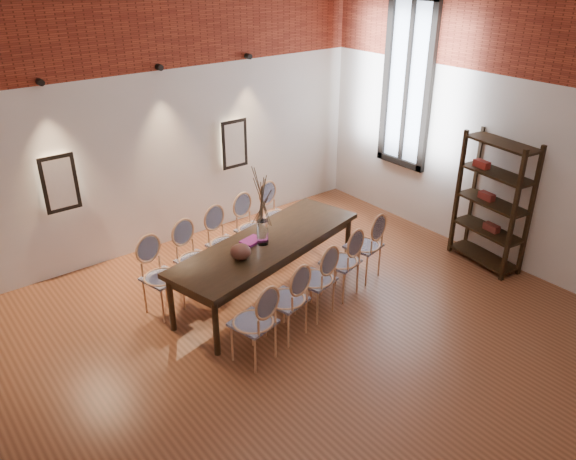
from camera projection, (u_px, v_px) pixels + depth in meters
floor at (315, 366)px, 5.89m from camera, size 7.00×7.00×0.02m
wall_back at (145, 110)px, 7.50m from camera, size 7.00×0.10×4.00m
wall_right at (535, 122)px, 6.96m from camera, size 0.10×7.00×4.00m
brick_band_back at (136, 10)px, 6.90m from camera, size 7.00×0.02×1.50m
brick_band_right at (553, 15)px, 6.37m from camera, size 0.02×7.00×1.50m
niche_left at (59, 183)px, 7.02m from camera, size 0.36×0.06×0.66m
niche_right at (233, 144)px, 8.46m from camera, size 0.36×0.06×0.66m
spot_fixture_left at (40, 82)px, 6.45m from camera, size 0.08×0.10×0.08m
spot_fixture_mid at (159, 67)px, 7.28m from camera, size 0.08×0.10×0.08m
spot_fixture_right at (248, 56)px, 8.05m from camera, size 0.08×0.10×0.08m
window_glass at (408, 84)px, 8.26m from camera, size 0.02×0.78×2.38m
window_frame at (407, 84)px, 8.25m from camera, size 0.08×0.90×2.50m
window_mullion at (407, 84)px, 8.25m from camera, size 0.06×0.06×2.40m
dining_table at (268, 267)px, 6.98m from camera, size 2.82×1.47×0.75m
chair_near_a at (253, 322)px, 5.78m from camera, size 0.53×0.53×0.94m
chair_near_b at (286, 300)px, 6.16m from camera, size 0.53×0.53×0.94m
chair_near_c at (315, 279)px, 6.54m from camera, size 0.53×0.53×0.94m
chair_near_d at (340, 262)px, 6.91m from camera, size 0.53×0.53×0.94m
chair_near_e at (363, 245)px, 7.29m from camera, size 0.53×0.53×0.94m
chair_far_a at (162, 278)px, 6.57m from camera, size 0.53×0.53×0.94m
chair_far_b at (196, 260)px, 6.95m from camera, size 0.53×0.53×0.94m
chair_far_c at (226, 244)px, 7.33m from camera, size 0.53×0.53×0.94m
chair_far_d at (254, 230)px, 7.71m from camera, size 0.53×0.53×0.94m
chair_far_e at (279, 217)px, 8.09m from camera, size 0.53×0.53×0.94m
vase at (262, 232)px, 6.68m from camera, size 0.14×0.14×0.30m
dried_branches at (262, 197)px, 6.48m from camera, size 0.50×0.50×0.70m
bowl at (241, 252)px, 6.37m from camera, size 0.24×0.24×0.18m
book at (252, 241)px, 6.77m from camera, size 0.29×0.24×0.03m
shelving_rack at (492, 203)px, 7.46m from camera, size 0.51×1.04×1.80m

